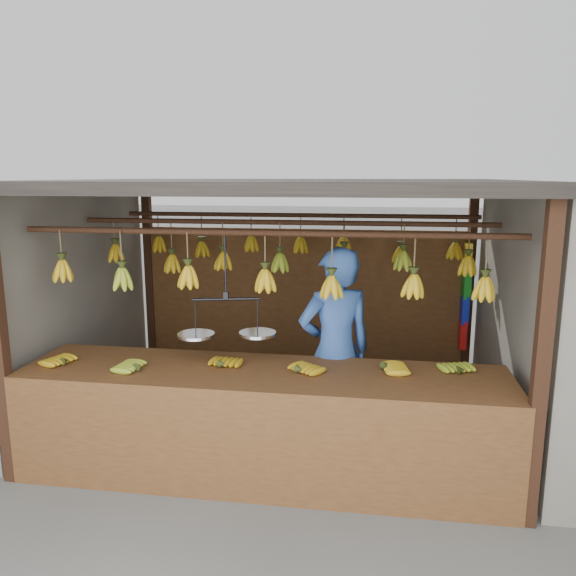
# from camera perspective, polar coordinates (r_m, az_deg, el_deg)

# --- Properties ---
(ground) EXTENTS (80.00, 80.00, 0.00)m
(ground) POSITION_cam_1_polar(r_m,az_deg,el_deg) (5.91, -0.45, -13.04)
(ground) COLOR #5B5B57
(stall) EXTENTS (4.30, 3.30, 2.40)m
(stall) POSITION_cam_1_polar(r_m,az_deg,el_deg) (5.72, 0.04, 6.66)
(stall) COLOR black
(stall) RESTS_ON ground
(counter) EXTENTS (3.93, 0.89, 0.96)m
(counter) POSITION_cam_1_polar(r_m,az_deg,el_deg) (4.50, -2.90, -11.17)
(counter) COLOR brown
(counter) RESTS_ON ground
(hanging_bananas) EXTENTS (3.64, 2.24, 0.39)m
(hanging_bananas) POSITION_cam_1_polar(r_m,az_deg,el_deg) (5.44, -0.46, 2.76)
(hanging_bananas) COLOR gold
(hanging_bananas) RESTS_ON ground
(balance_scale) EXTENTS (0.78, 0.41, 0.85)m
(balance_scale) POSITION_cam_1_polar(r_m,az_deg,el_deg) (4.63, -6.23, -4.22)
(balance_scale) COLOR black
(balance_scale) RESTS_ON ground
(vendor) EXTENTS (0.80, 0.69, 1.85)m
(vendor) POSITION_cam_1_polar(r_m,az_deg,el_deg) (4.95, 4.82, -6.46)
(vendor) COLOR #3359A5
(vendor) RESTS_ON ground
(bag_bundles) EXTENTS (0.08, 0.26, 1.24)m
(bag_bundles) POSITION_cam_1_polar(r_m,az_deg,el_deg) (6.89, 17.56, -0.79)
(bag_bundles) COLOR yellow
(bag_bundles) RESTS_ON ground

